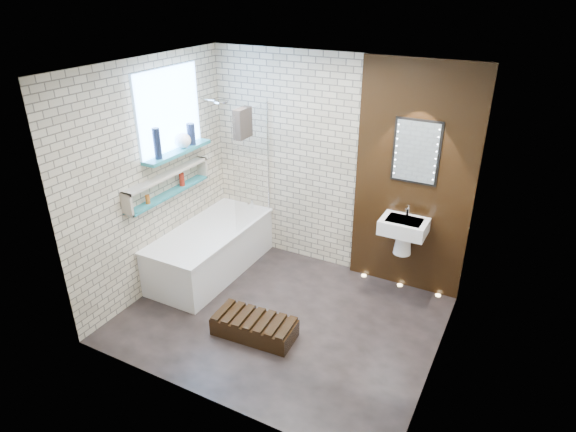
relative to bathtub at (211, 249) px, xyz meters
The scene contains 15 objects.
ground 1.34m from the bathtub, 20.18° to the right, with size 3.20×3.20×0.00m, color black.
room_shell 1.65m from the bathtub, 20.18° to the right, with size 3.24×3.20×2.60m.
walnut_panel 2.53m from the bathtub, 20.65° to the left, with size 1.30×0.06×2.60m, color black.
clerestory_window 1.65m from the bathtub, 163.78° to the right, with size 0.18×1.00×0.94m.
display_niche 1.00m from the bathtub, 135.46° to the right, with size 0.14×1.30×0.26m.
bathtub is the anchor object (origin of this frame).
bath_screen 1.14m from the bathtub, 51.10° to the left, with size 0.01×0.78×1.40m, color white.
towel 1.62m from the bathtub, 37.44° to the left, with size 0.10×0.25×0.33m, color #292220.
shower_head 1.78m from the bathtub, 98.54° to the left, with size 0.18×0.18×0.02m, color silver.
washbasin 2.32m from the bathtub, 16.01° to the left, with size 0.50×0.36×0.58m.
led_mirror 2.68m from the bathtub, 19.78° to the left, with size 0.50×0.02×0.70m.
walnut_step 1.40m from the bathtub, 36.55° to the right, with size 0.84×0.37×0.19m, color black.
niche_bottles 0.96m from the bathtub, 144.40° to the right, with size 0.06×0.63×0.16m.
sill_vases 1.40m from the bathtub, 167.13° to the right, with size 0.17×0.66×0.34m.
floor_uplights 2.32m from the bathtub, 19.02° to the left, with size 0.96×0.06×0.01m.
Camera 1 is at (2.07, -3.77, 3.29)m, focal length 30.77 mm.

